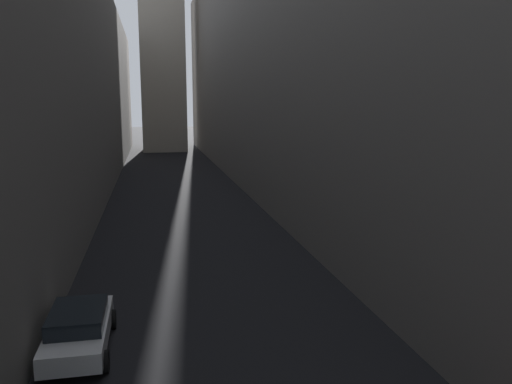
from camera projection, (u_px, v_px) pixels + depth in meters
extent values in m
plane|color=black|center=(182.00, 202.00, 38.50)|extent=(264.00, 264.00, 0.00)
cube|color=slate|center=(326.00, 40.00, 40.67)|extent=(12.92, 108.00, 24.78)
cube|color=silver|center=(79.00, 332.00, 15.22)|extent=(1.69, 4.23, 0.58)
cube|color=black|center=(78.00, 317.00, 15.06)|extent=(1.56, 2.30, 0.47)
cylinder|color=black|center=(59.00, 323.00, 16.50)|extent=(0.22, 0.63, 0.63)
cylinder|color=black|center=(112.00, 319.00, 16.83)|extent=(0.22, 0.63, 0.63)
cylinder|color=black|center=(40.00, 368.00, 13.72)|extent=(0.22, 0.63, 0.63)
cylinder|color=black|center=(105.00, 362.00, 14.05)|extent=(0.22, 0.63, 0.63)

